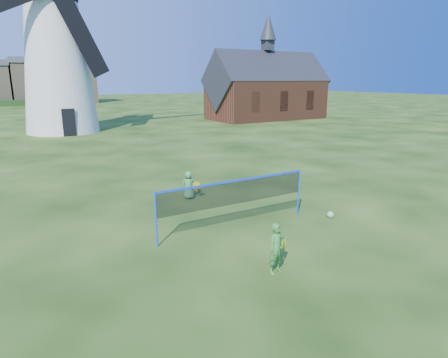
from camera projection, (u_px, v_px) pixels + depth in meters
ground at (227, 232)px, 11.55m from camera, size 220.00×220.00×0.00m
windmill at (57, 56)px, 31.81m from camera, size 13.88×5.94×18.40m
chapel at (267, 90)px, 43.83m from camera, size 13.42×6.51×11.35m
badminton_net at (235, 193)px, 11.50m from camera, size 5.05×0.05×1.55m
player_girl at (277, 248)px, 8.98m from camera, size 0.66×0.37×1.23m
player_boy at (189, 185)px, 14.64m from camera, size 0.67×0.50×1.08m
play_ball at (330, 215)px, 12.71m from camera, size 0.22×0.22×0.22m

